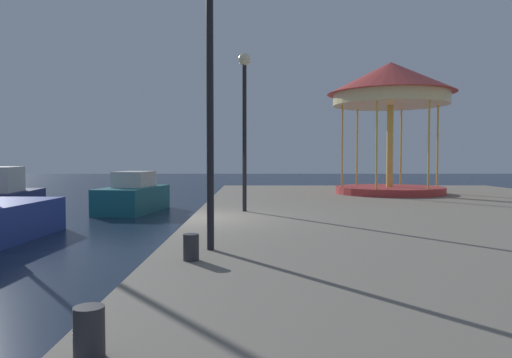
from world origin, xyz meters
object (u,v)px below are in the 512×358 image
(lamp_post_near_edge, at_px, (210,59))
(bollard_south, at_px, (89,332))
(carousel, at_px, (391,95))
(bollard_center, at_px, (191,247))
(lamp_post_mid_promenade, at_px, (244,104))
(motorboat_navy, at_px, (2,198))
(motorboat_teal, at_px, (133,196))

(lamp_post_near_edge, relative_size, bollard_south, 11.83)
(carousel, xyz_separation_m, bollard_center, (-6.87, -13.67, -4.06))
(bollard_south, bearing_deg, lamp_post_near_edge, 82.88)
(lamp_post_mid_promenade, bearing_deg, bollard_south, -95.65)
(lamp_post_near_edge, height_order, lamp_post_mid_promenade, lamp_post_near_edge)
(motorboat_navy, xyz_separation_m, lamp_post_near_edge, (9.32, -11.17, 3.25))
(motorboat_teal, distance_m, lamp_post_mid_promenade, 9.22)
(lamp_post_near_edge, bearing_deg, motorboat_teal, 109.30)
(motorboat_teal, relative_size, carousel, 0.78)
(motorboat_teal, xyz_separation_m, lamp_post_mid_promenade, (5.00, -7.06, 3.20))
(lamp_post_mid_promenade, height_order, bollard_south, lamp_post_mid_promenade)
(bollard_center, bearing_deg, motorboat_navy, 127.15)
(motorboat_navy, xyz_separation_m, bollard_south, (8.78, -15.56, 0.26))
(motorboat_teal, height_order, bollard_south, motorboat_teal)
(carousel, bearing_deg, motorboat_navy, -174.09)
(bollard_center, bearing_deg, motorboat_teal, 107.36)
(lamp_post_near_edge, relative_size, lamp_post_mid_promenade, 1.04)
(lamp_post_near_edge, bearing_deg, carousel, 62.58)
(motorboat_teal, xyz_separation_m, bollard_south, (3.98, -17.33, 0.31))
(lamp_post_near_edge, distance_m, lamp_post_mid_promenade, 5.90)
(carousel, relative_size, lamp_post_near_edge, 1.20)
(lamp_post_near_edge, distance_m, bollard_south, 5.34)
(motorboat_teal, distance_m, motorboat_navy, 5.11)
(lamp_post_mid_promenade, xyz_separation_m, bollard_center, (-0.69, -6.72, -2.89))
(motorboat_teal, bearing_deg, lamp_post_mid_promenade, -54.71)
(carousel, relative_size, bollard_center, 14.20)
(motorboat_navy, distance_m, bollard_center, 15.08)
(lamp_post_near_edge, height_order, bollard_south, lamp_post_near_edge)
(lamp_post_near_edge, bearing_deg, bollard_south, -97.12)
(motorboat_teal, xyz_separation_m, motorboat_navy, (-4.79, -1.77, 0.06))
(bollard_south, bearing_deg, bollard_center, 84.69)
(lamp_post_mid_promenade, bearing_deg, motorboat_navy, 151.60)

